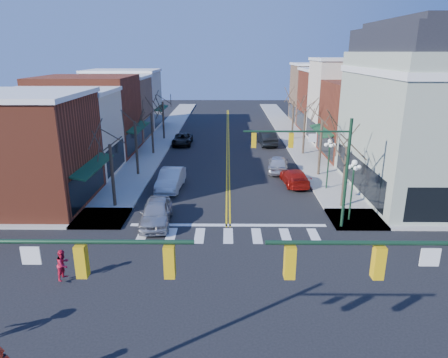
{
  "coord_description": "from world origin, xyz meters",
  "views": [
    {
      "loc": [
        -0.06,
        -16.54,
        11.01
      ],
      "look_at": [
        -0.29,
        9.14,
        2.8
      ],
      "focal_mm": 32.0,
      "sensor_mm": 36.0,
      "label": 1
    }
  ],
  "objects_px": {
    "car_right_mid": "(278,164)",
    "pedestrian_red_b": "(63,264)",
    "lamppost_corner": "(353,180)",
    "car_left_far": "(182,139)",
    "victorian_corner": "(442,111)",
    "car_right_near": "(294,177)",
    "car_left_mid": "(171,179)",
    "car_left_near": "(156,212)",
    "lamppost_midblock": "(329,155)",
    "car_right_far": "(267,138)"
  },
  "relations": [
    {
      "from": "car_right_mid",
      "to": "pedestrian_red_b",
      "type": "relative_size",
      "value": 2.96
    },
    {
      "from": "lamppost_corner",
      "to": "car_left_far",
      "type": "height_order",
      "value": "lamppost_corner"
    },
    {
      "from": "victorian_corner",
      "to": "car_left_far",
      "type": "relative_size",
      "value": 2.94
    },
    {
      "from": "victorian_corner",
      "to": "car_right_near",
      "type": "bearing_deg",
      "value": 170.04
    },
    {
      "from": "car_left_mid",
      "to": "pedestrian_red_b",
      "type": "relative_size",
      "value": 3.21
    },
    {
      "from": "car_left_mid",
      "to": "car_right_near",
      "type": "relative_size",
      "value": 1.08
    },
    {
      "from": "pedestrian_red_b",
      "to": "lamppost_corner",
      "type": "bearing_deg",
      "value": -52.78
    },
    {
      "from": "car_left_near",
      "to": "pedestrian_red_b",
      "type": "xyz_separation_m",
      "value": [
        -3.41,
        -7.05,
        0.12
      ]
    },
    {
      "from": "lamppost_corner",
      "to": "car_right_mid",
      "type": "distance_m",
      "value": 12.46
    },
    {
      "from": "victorian_corner",
      "to": "lamppost_midblock",
      "type": "relative_size",
      "value": 3.29
    },
    {
      "from": "lamppost_corner",
      "to": "car_left_mid",
      "type": "relative_size",
      "value": 0.86
    },
    {
      "from": "victorian_corner",
      "to": "car_right_near",
      "type": "height_order",
      "value": "victorian_corner"
    },
    {
      "from": "lamppost_corner",
      "to": "victorian_corner",
      "type": "bearing_deg",
      "value": 35.86
    },
    {
      "from": "lamppost_corner",
      "to": "car_left_mid",
      "type": "distance_m",
      "value": 14.78
    },
    {
      "from": "lamppost_midblock",
      "to": "car_right_near",
      "type": "height_order",
      "value": "lamppost_midblock"
    },
    {
      "from": "car_right_mid",
      "to": "car_right_far",
      "type": "bearing_deg",
      "value": -82.47
    },
    {
      "from": "lamppost_midblock",
      "to": "car_left_near",
      "type": "distance_m",
      "value": 14.92
    },
    {
      "from": "lamppost_midblock",
      "to": "car_left_far",
      "type": "bearing_deg",
      "value": 129.29
    },
    {
      "from": "car_left_near",
      "to": "car_right_far",
      "type": "bearing_deg",
      "value": 64.58
    },
    {
      "from": "victorian_corner",
      "to": "car_left_near",
      "type": "relative_size",
      "value": 2.96
    },
    {
      "from": "car_right_near",
      "to": "car_right_mid",
      "type": "xyz_separation_m",
      "value": [
        -0.94,
        3.9,
        0.11
      ]
    },
    {
      "from": "victorian_corner",
      "to": "pedestrian_red_b",
      "type": "xyz_separation_m",
      "value": [
        -24.71,
        -13.55,
        -5.72
      ]
    },
    {
      "from": "car_left_mid",
      "to": "car_right_mid",
      "type": "distance_m",
      "value": 10.87
    },
    {
      "from": "car_right_mid",
      "to": "pedestrian_red_b",
      "type": "xyz_separation_m",
      "value": [
        -13.01,
        -19.34,
        0.14
      ]
    },
    {
      "from": "car_left_near",
      "to": "car_right_far",
      "type": "relative_size",
      "value": 0.92
    },
    {
      "from": "victorian_corner",
      "to": "car_right_near",
      "type": "relative_size",
      "value": 3.04
    },
    {
      "from": "car_left_far",
      "to": "lamppost_midblock",
      "type": "bearing_deg",
      "value": -50.57
    },
    {
      "from": "car_left_near",
      "to": "car_right_near",
      "type": "distance_m",
      "value": 13.47
    },
    {
      "from": "car_left_mid",
      "to": "car_left_far",
      "type": "height_order",
      "value": "car_left_mid"
    },
    {
      "from": "victorian_corner",
      "to": "car_left_far",
      "type": "xyz_separation_m",
      "value": [
        -22.14,
        17.41,
        -5.98
      ]
    },
    {
      "from": "lamppost_corner",
      "to": "car_left_far",
      "type": "distance_m",
      "value": 27.29
    },
    {
      "from": "pedestrian_red_b",
      "to": "lamppost_midblock",
      "type": "bearing_deg",
      "value": -36.91
    },
    {
      "from": "lamppost_corner",
      "to": "car_right_far",
      "type": "xyz_separation_m",
      "value": [
        -3.4,
        23.31,
        -2.1
      ]
    },
    {
      "from": "lamppost_corner",
      "to": "car_left_far",
      "type": "xyz_separation_m",
      "value": [
        -13.84,
        23.41,
        -2.29
      ]
    },
    {
      "from": "car_left_mid",
      "to": "car_right_near",
      "type": "height_order",
      "value": "car_left_mid"
    },
    {
      "from": "car_right_far",
      "to": "lamppost_midblock",
      "type": "bearing_deg",
      "value": 96.57
    },
    {
      "from": "lamppost_midblock",
      "to": "car_right_far",
      "type": "relative_size",
      "value": 0.83
    },
    {
      "from": "victorian_corner",
      "to": "lamppost_midblock",
      "type": "distance_m",
      "value": 9.1
    },
    {
      "from": "car_right_mid",
      "to": "car_left_mid",
      "type": "bearing_deg",
      "value": 35.49
    },
    {
      "from": "victorian_corner",
      "to": "car_left_near",
      "type": "distance_m",
      "value": 23.02
    },
    {
      "from": "car_right_far",
      "to": "car_left_mid",
      "type": "bearing_deg",
      "value": 55.11
    },
    {
      "from": "victorian_corner",
      "to": "car_left_mid",
      "type": "bearing_deg",
      "value": 178.13
    },
    {
      "from": "car_right_far",
      "to": "car_left_near",
      "type": "bearing_deg",
      "value": 63.17
    },
    {
      "from": "lamppost_corner",
      "to": "car_left_far",
      "type": "bearing_deg",
      "value": 120.58
    },
    {
      "from": "car_left_mid",
      "to": "car_left_far",
      "type": "relative_size",
      "value": 1.04
    },
    {
      "from": "victorian_corner",
      "to": "lamppost_corner",
      "type": "xyz_separation_m",
      "value": [
        -8.3,
        -6.0,
        -3.7
      ]
    },
    {
      "from": "lamppost_corner",
      "to": "pedestrian_red_b",
      "type": "xyz_separation_m",
      "value": [
        -16.41,
        -7.55,
        -2.03
      ]
    },
    {
      "from": "car_left_near",
      "to": "car_right_far",
      "type": "xyz_separation_m",
      "value": [
        9.6,
        23.81,
        0.04
      ]
    },
    {
      "from": "car_left_near",
      "to": "car_right_mid",
      "type": "distance_m",
      "value": 15.59
    },
    {
      "from": "lamppost_midblock",
      "to": "car_right_far",
      "type": "distance_m",
      "value": 17.28
    }
  ]
}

